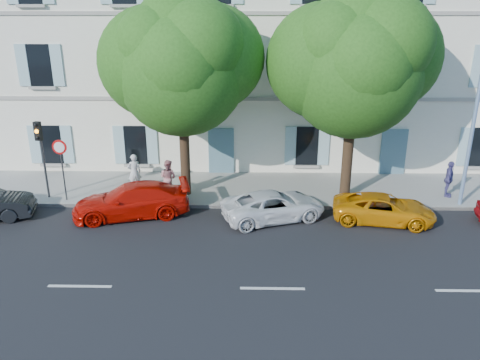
{
  "coord_description": "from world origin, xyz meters",
  "views": [
    {
      "loc": [
        -0.74,
        -16.46,
        8.05
      ],
      "look_at": [
        -1.13,
        2.0,
        1.4
      ],
      "focal_mm": 35.0,
      "sensor_mm": 36.0,
      "label": 1
    }
  ],
  "objects_px": {
    "car_red_coupe": "(131,200)",
    "tree_left": "(181,71)",
    "car_yellow_supercar": "(384,209)",
    "road_sign": "(61,157)",
    "car_white_coupe": "(274,206)",
    "street_lamp": "(480,99)",
    "pedestrian_c": "(449,179)",
    "traffic_light": "(40,143)",
    "pedestrian_b": "(168,178)",
    "tree_right": "(354,71)",
    "pedestrian_a": "(134,172)"
  },
  "relations": [
    {
      "from": "car_red_coupe",
      "to": "tree_right",
      "type": "bearing_deg",
      "value": 88.76
    },
    {
      "from": "car_white_coupe",
      "to": "tree_left",
      "type": "bearing_deg",
      "value": 38.83
    },
    {
      "from": "street_lamp",
      "to": "pedestrian_c",
      "type": "xyz_separation_m",
      "value": [
        -0.22,
        1.08,
        -3.8
      ]
    },
    {
      "from": "tree_right",
      "to": "pedestrian_c",
      "type": "relative_size",
      "value": 5.28
    },
    {
      "from": "pedestrian_c",
      "to": "pedestrian_b",
      "type": "bearing_deg",
      "value": 112.94
    },
    {
      "from": "car_white_coupe",
      "to": "street_lamp",
      "type": "xyz_separation_m",
      "value": [
        8.2,
        1.24,
        4.19
      ]
    },
    {
      "from": "car_white_coupe",
      "to": "tree_left",
      "type": "height_order",
      "value": "tree_left"
    },
    {
      "from": "street_lamp",
      "to": "pedestrian_c",
      "type": "height_order",
      "value": "street_lamp"
    },
    {
      "from": "car_yellow_supercar",
      "to": "road_sign",
      "type": "xyz_separation_m",
      "value": [
        -13.6,
        1.67,
        1.58
      ]
    },
    {
      "from": "car_yellow_supercar",
      "to": "tree_right",
      "type": "distance_m",
      "value": 5.81
    },
    {
      "from": "street_lamp",
      "to": "road_sign",
      "type": "bearing_deg",
      "value": 179.07
    },
    {
      "from": "tree_right",
      "to": "pedestrian_b",
      "type": "xyz_separation_m",
      "value": [
        -8.01,
        0.04,
        -4.78
      ]
    },
    {
      "from": "tree_left",
      "to": "road_sign",
      "type": "relative_size",
      "value": 3.13
    },
    {
      "from": "car_red_coupe",
      "to": "tree_left",
      "type": "distance_m",
      "value": 5.84
    },
    {
      "from": "tree_left",
      "to": "pedestrian_a",
      "type": "height_order",
      "value": "tree_left"
    },
    {
      "from": "car_red_coupe",
      "to": "road_sign",
      "type": "height_order",
      "value": "road_sign"
    },
    {
      "from": "tree_left",
      "to": "street_lamp",
      "type": "xyz_separation_m",
      "value": [
        12.1,
        -1.17,
        -0.94
      ]
    },
    {
      "from": "car_white_coupe",
      "to": "car_yellow_supercar",
      "type": "xyz_separation_m",
      "value": [
        4.44,
        -0.15,
        -0.03
      ]
    },
    {
      "from": "car_red_coupe",
      "to": "traffic_light",
      "type": "distance_m",
      "value": 4.89
    },
    {
      "from": "pedestrian_a",
      "to": "tree_right",
      "type": "bearing_deg",
      "value": 151.37
    },
    {
      "from": "car_white_coupe",
      "to": "street_lamp",
      "type": "bearing_deg",
      "value": -100.87
    },
    {
      "from": "road_sign",
      "to": "pedestrian_a",
      "type": "height_order",
      "value": "road_sign"
    },
    {
      "from": "traffic_light",
      "to": "car_red_coupe",
      "type": "bearing_deg",
      "value": -20.24
    },
    {
      "from": "tree_left",
      "to": "pedestrian_b",
      "type": "xyz_separation_m",
      "value": [
        -0.78,
        -0.17,
        -4.73
      ]
    },
    {
      "from": "car_red_coupe",
      "to": "pedestrian_b",
      "type": "bearing_deg",
      "value": 135.96
    },
    {
      "from": "tree_left",
      "to": "pedestrian_a",
      "type": "relative_size",
      "value": 5.0
    },
    {
      "from": "pedestrian_a",
      "to": "car_yellow_supercar",
      "type": "bearing_deg",
      "value": 139.72
    },
    {
      "from": "car_yellow_supercar",
      "to": "road_sign",
      "type": "height_order",
      "value": "road_sign"
    },
    {
      "from": "pedestrian_b",
      "to": "tree_left",
      "type": "bearing_deg",
      "value": -143.51
    },
    {
      "from": "street_lamp",
      "to": "pedestrian_b",
      "type": "xyz_separation_m",
      "value": [
        -12.88,
        1.0,
        -3.79
      ]
    },
    {
      "from": "car_red_coupe",
      "to": "pedestrian_b",
      "type": "relative_size",
      "value": 2.85
    },
    {
      "from": "car_red_coupe",
      "to": "tree_right",
      "type": "relative_size",
      "value": 0.54
    },
    {
      "from": "traffic_light",
      "to": "pedestrian_b",
      "type": "distance_m",
      "value": 5.67
    },
    {
      "from": "car_yellow_supercar",
      "to": "road_sign",
      "type": "relative_size",
      "value": 1.46
    },
    {
      "from": "car_yellow_supercar",
      "to": "car_white_coupe",
      "type": "bearing_deg",
      "value": 97.68
    },
    {
      "from": "pedestrian_a",
      "to": "traffic_light",
      "type": "bearing_deg",
      "value": -7.53
    },
    {
      "from": "tree_left",
      "to": "road_sign",
      "type": "height_order",
      "value": "tree_left"
    },
    {
      "from": "car_yellow_supercar",
      "to": "pedestrian_a",
      "type": "xyz_separation_m",
      "value": [
        -10.81,
        3.03,
        0.45
      ]
    },
    {
      "from": "traffic_light",
      "to": "pedestrian_b",
      "type": "xyz_separation_m",
      "value": [
        5.39,
        0.5,
        -1.7
      ]
    },
    {
      "from": "street_lamp",
      "to": "car_red_coupe",
      "type": "bearing_deg",
      "value": -175.75
    },
    {
      "from": "pedestrian_c",
      "to": "pedestrian_a",
      "type": "bearing_deg",
      "value": 110.34
    },
    {
      "from": "car_white_coupe",
      "to": "pedestrian_b",
      "type": "distance_m",
      "value": 5.2
    },
    {
      "from": "car_white_coupe",
      "to": "traffic_light",
      "type": "relative_size",
      "value": 1.21
    },
    {
      "from": "pedestrian_c",
      "to": "traffic_light",
      "type": "bearing_deg",
      "value": 114.42
    },
    {
      "from": "car_yellow_supercar",
      "to": "pedestrian_a",
      "type": "relative_size",
      "value": 2.34
    },
    {
      "from": "car_red_coupe",
      "to": "pedestrian_a",
      "type": "xyz_separation_m",
      "value": [
        -0.48,
        2.68,
        0.32
      ]
    },
    {
      "from": "car_red_coupe",
      "to": "tree_left",
      "type": "xyz_separation_m",
      "value": [
        1.98,
        2.22,
        5.02
      ]
    },
    {
      "from": "road_sign",
      "to": "pedestrian_b",
      "type": "distance_m",
      "value": 4.68
    },
    {
      "from": "car_red_coupe",
      "to": "street_lamp",
      "type": "bearing_deg",
      "value": 80.72
    },
    {
      "from": "tree_right",
      "to": "street_lamp",
      "type": "relative_size",
      "value": 1.07
    }
  ]
}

